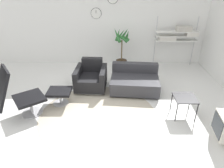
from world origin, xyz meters
TOP-DOWN VIEW (x-y plane):
  - ground_plane at (0.00, 0.00)m, footprint 12.00×12.00m
  - wall_back at (-0.00, 2.93)m, footprint 12.00×0.09m
  - round_rug at (-0.05, -0.16)m, footprint 2.55×2.55m
  - lounge_chair at (-1.78, -0.30)m, footprint 1.13×1.04m
  - ottoman at (-0.97, 0.29)m, footprint 0.54×0.46m
  - armchair_red at (-0.31, 1.06)m, footprint 0.83×0.86m
  - couch_low at (0.83, 0.98)m, footprint 1.30×1.03m
  - side_table at (1.77, -0.16)m, footprint 0.45×0.45m
  - potted_plant at (0.54, 2.36)m, footprint 0.54×0.53m
  - shelf_unit at (2.31, 2.61)m, footprint 1.33×0.28m

SIDE VIEW (x-z plane):
  - ground_plane at x=0.00m, z-range 0.00..0.00m
  - round_rug at x=-0.05m, z-range 0.00..0.01m
  - couch_low at x=0.83m, z-range -0.08..0.55m
  - ottoman at x=-0.97m, z-range 0.09..0.45m
  - armchair_red at x=-0.31m, z-range -0.10..0.66m
  - side_table at x=1.77m, z-range 0.18..0.63m
  - potted_plant at x=0.54m, z-range -0.11..1.22m
  - lounge_chair at x=-1.78m, z-range 0.11..1.36m
  - shelf_unit at x=2.31m, z-range 0.26..1.87m
  - wall_back at x=0.00m, z-range 0.00..2.80m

